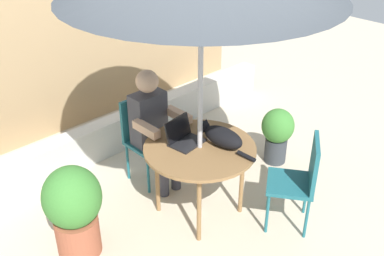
{
  "coord_description": "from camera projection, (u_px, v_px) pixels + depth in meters",
  "views": [
    {
      "loc": [
        -2.41,
        -2.42,
        2.88
      ],
      "look_at": [
        0.0,
        0.1,
        0.88
      ],
      "focal_mm": 42.67,
      "sensor_mm": 36.0,
      "label": 1
    }
  ],
  "objects": [
    {
      "name": "person_seated",
      "position": [
        153.0,
        123.0,
        4.45
      ],
      "size": [
        0.48,
        0.48,
        1.24
      ],
      "color": "#3F3F47",
      "rests_on": "ground"
    },
    {
      "name": "chair_empty",
      "position": [
        301.0,
        176.0,
        3.98
      ],
      "size": [
        0.56,
        0.56,
        0.9
      ],
      "color": "#1E606B",
      "rests_on": "ground"
    },
    {
      "name": "fence_back",
      "position": [
        64.0,
        60.0,
        5.4
      ],
      "size": [
        5.45,
        0.08,
        1.76
      ],
      "primitive_type": "cube",
      "color": "tan",
      "rests_on": "ground"
    },
    {
      "name": "cat",
      "position": [
        221.0,
        136.0,
        4.03
      ],
      "size": [
        0.21,
        0.65,
        0.17
      ],
      "color": "black",
      "rests_on": "patio_table"
    },
    {
      "name": "potted_plant_near_fence",
      "position": [
        74.0,
        208.0,
        3.7
      ],
      "size": [
        0.48,
        0.48,
        0.85
      ],
      "color": "#9E5138",
      "rests_on": "ground"
    },
    {
      "name": "potted_plant_by_chair",
      "position": [
        277.0,
        132.0,
        4.96
      ],
      "size": [
        0.35,
        0.35,
        0.64
      ],
      "color": "#33383D",
      "rests_on": "ground"
    },
    {
      "name": "planter_wall_low",
      "position": [
        110.0,
        136.0,
        5.21
      ],
      "size": [
        4.91,
        0.2,
        0.41
      ],
      "primitive_type": "cube",
      "color": "beige",
      "rests_on": "ground"
    },
    {
      "name": "ground_plane",
      "position": [
        199.0,
        210.0,
        4.39
      ],
      "size": [
        14.0,
        14.0,
        0.0
      ],
      "primitive_type": "plane",
      "color": "beige"
    },
    {
      "name": "patio_table",
      "position": [
        200.0,
        153.0,
        4.06
      ],
      "size": [
        1.01,
        1.01,
        0.73
      ],
      "color": "olive",
      "rests_on": "ground"
    },
    {
      "name": "chair_occupied",
      "position": [
        144.0,
        132.0,
        4.63
      ],
      "size": [
        0.4,
        0.4,
        0.9
      ],
      "color": "#1E606B",
      "rests_on": "ground"
    },
    {
      "name": "laptop",
      "position": [
        182.0,
        136.0,
        4.08
      ],
      "size": [
        0.33,
        0.29,
        0.21
      ],
      "color": "black",
      "rests_on": "patio_table"
    }
  ]
}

